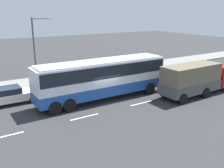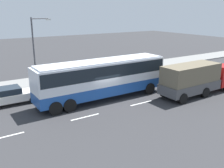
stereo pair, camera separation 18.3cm
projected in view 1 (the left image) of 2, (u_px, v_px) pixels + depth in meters
The scene contains 9 objects.
ground_plane at pixel (104, 101), 23.00m from camera, with size 120.00×120.00×0.00m, color #333335.
sidewalk_curb at pixel (64, 78), 30.65m from camera, with size 80.00×4.00×0.15m, color gray.
lane_centreline at pixel (150, 101), 22.99m from camera, with size 36.17×0.16×0.01m.
coach_bus at pixel (102, 75), 22.96m from camera, with size 12.46×2.73×3.62m.
cargo_truck at pixel (197, 78), 24.40m from camera, with size 8.44×2.64×3.04m.
car_white_minivan at pixel (10, 95), 22.15m from camera, with size 4.57×1.98×1.51m.
pedestrian_near_curb at pixel (131, 62), 34.97m from camera, with size 0.32×0.32×1.50m.
pedestrian_at_crossing at pixel (62, 73), 29.13m from camera, with size 0.32×0.32×1.53m.
street_lamp at pixel (36, 47), 26.37m from camera, with size 2.08×0.24×7.09m.
Camera 1 is at (-11.07, -18.63, 7.89)m, focal length 40.84 mm.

